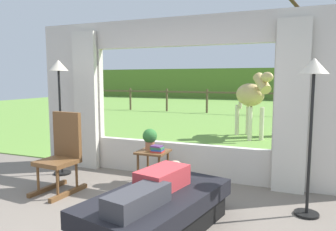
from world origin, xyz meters
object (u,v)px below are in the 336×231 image
object	(u,v)px
recliner_sofa	(157,211)
floor_lamp_left	(59,82)
pasture_tree	(293,76)
reclining_person	(155,185)
potted_plant	(150,138)
book_stack	(157,149)
floor_lamp_right	(313,89)
horse	(251,95)
side_table	(153,157)
rocking_chair	(62,153)

from	to	relation	value
recliner_sofa	floor_lamp_left	world-z (taller)	floor_lamp_left
recliner_sofa	pasture_tree	bearing A→B (deg)	91.68
reclining_person	potted_plant	distance (m)	1.63
book_stack	floor_lamp_right	size ratio (longest dim) A/B	0.10
floor_lamp_right	horse	size ratio (longest dim) A/B	1.05
potted_plant	horse	size ratio (longest dim) A/B	0.18
potted_plant	floor_lamp_left	size ratio (longest dim) A/B	0.17
recliner_sofa	floor_lamp_right	world-z (taller)	floor_lamp_right
reclining_person	potted_plant	xyz separation A→B (m)	(-0.73, 1.45, 0.18)
floor_lamp_right	side_table	bearing A→B (deg)	171.34
rocking_chair	potted_plant	xyz separation A→B (m)	(1.01, 0.77, 0.16)
recliner_sofa	rocking_chair	xyz separation A→B (m)	(-1.74, 0.63, 0.33)
rocking_chair	floor_lamp_right	xyz separation A→B (m)	(3.21, 0.39, 0.93)
recliner_sofa	floor_lamp_right	xyz separation A→B (m)	(1.47, 1.02, 1.25)
side_table	rocking_chair	bearing A→B (deg)	-147.02
floor_lamp_left	horse	distance (m)	5.07
side_table	reclining_person	bearing A→B (deg)	-64.80
side_table	floor_lamp_left	world-z (taller)	floor_lamp_left
floor_lamp_right	pasture_tree	size ratio (longest dim) A/B	0.50
rocking_chair	side_table	size ratio (longest dim) A/B	2.15
potted_plant	floor_lamp_right	world-z (taller)	floor_lamp_right
floor_lamp_right	pasture_tree	xyz separation A→B (m)	(-0.23, 5.36, 0.20)
side_table	floor_lamp_right	distance (m)	2.38
rocking_chair	side_table	distance (m)	1.31
floor_lamp_right	horse	world-z (taller)	floor_lamp_right
reclining_person	horse	distance (m)	5.74
horse	pasture_tree	size ratio (longest dim) A/B	0.48
book_stack	pasture_tree	size ratio (longest dim) A/B	0.05
pasture_tree	horse	bearing A→B (deg)	-144.45
rocking_chair	book_stack	bearing A→B (deg)	33.85
floor_lamp_left	rocking_chair	bearing A→B (deg)	-48.94
pasture_tree	floor_lamp_left	bearing A→B (deg)	-124.66
side_table	pasture_tree	bearing A→B (deg)	69.43
book_stack	floor_lamp_right	bearing A→B (deg)	-7.53
side_table	recliner_sofa	bearing A→B (deg)	-64.00
side_table	floor_lamp_left	size ratio (longest dim) A/B	0.27
horse	pasture_tree	xyz separation A→B (m)	(1.01, 0.72, 0.52)
rocking_chair	book_stack	distance (m)	1.35
side_table	horse	bearing A→B (deg)	78.52
reclining_person	side_table	bearing A→B (deg)	127.86
side_table	book_stack	xyz separation A→B (m)	(0.09, -0.05, 0.14)
floor_lamp_left	side_table	bearing A→B (deg)	2.58
recliner_sofa	floor_lamp_left	bearing A→B (deg)	163.81
rocking_chair	floor_lamp_right	distance (m)	3.36
potted_plant	floor_lamp_left	world-z (taller)	floor_lamp_left
book_stack	side_table	bearing A→B (deg)	149.05
floor_lamp_left	horse	xyz separation A→B (m)	(2.52, 4.38, -0.38)
floor_lamp_right	horse	bearing A→B (deg)	105.03
potted_plant	pasture_tree	world-z (taller)	pasture_tree
rocking_chair	recliner_sofa	bearing A→B (deg)	-14.95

